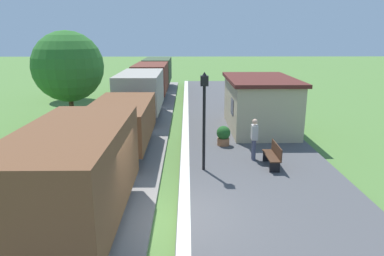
{
  "coord_description": "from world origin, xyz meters",
  "views": [
    {
      "loc": [
        0.5,
        -8.97,
        5.21
      ],
      "look_at": [
        0.69,
        4.42,
        1.65
      ],
      "focal_mm": 32.79,
      "sensor_mm": 36.0,
      "label": 1
    }
  ],
  "objects_px": {
    "freight_train": "(141,94)",
    "bench_near_hut": "(273,155)",
    "station_hut": "(259,103)",
    "bench_down_platform": "(236,103)",
    "person_waiting": "(254,138)",
    "tree_field_left": "(67,58)",
    "potted_planter": "(223,135)",
    "lamp_post_near": "(204,104)",
    "tree_trackside_far": "(68,67)"
  },
  "relations": [
    {
      "from": "station_hut",
      "to": "bench_down_platform",
      "type": "height_order",
      "value": "station_hut"
    },
    {
      "from": "bench_near_hut",
      "to": "person_waiting",
      "type": "distance_m",
      "value": 1.11
    },
    {
      "from": "bench_near_hut",
      "to": "tree_field_left",
      "type": "relative_size",
      "value": 0.28
    },
    {
      "from": "bench_near_hut",
      "to": "person_waiting",
      "type": "bearing_deg",
      "value": 126.9
    },
    {
      "from": "lamp_post_near",
      "to": "potted_planter",
      "type": "bearing_deg",
      "value": 70.91
    },
    {
      "from": "station_hut",
      "to": "potted_planter",
      "type": "distance_m",
      "value": 3.87
    },
    {
      "from": "bench_down_platform",
      "to": "person_waiting",
      "type": "bearing_deg",
      "value": -93.51
    },
    {
      "from": "freight_train",
      "to": "bench_down_platform",
      "type": "distance_m",
      "value": 6.49
    },
    {
      "from": "bench_near_hut",
      "to": "bench_down_platform",
      "type": "relative_size",
      "value": 1.0
    },
    {
      "from": "person_waiting",
      "to": "lamp_post_near",
      "type": "xyz_separation_m",
      "value": [
        -2.1,
        -1.1,
        1.62
      ]
    },
    {
      "from": "tree_trackside_far",
      "to": "tree_field_left",
      "type": "bearing_deg",
      "value": 108.48
    },
    {
      "from": "freight_train",
      "to": "tree_trackside_far",
      "type": "distance_m",
      "value": 4.58
    },
    {
      "from": "person_waiting",
      "to": "potted_planter",
      "type": "height_order",
      "value": "person_waiting"
    },
    {
      "from": "lamp_post_near",
      "to": "tree_field_left",
      "type": "height_order",
      "value": "tree_field_left"
    },
    {
      "from": "bench_down_platform",
      "to": "tree_field_left",
      "type": "xyz_separation_m",
      "value": [
        -13.08,
        5.62,
        2.65
      ]
    },
    {
      "from": "tree_trackside_far",
      "to": "tree_field_left",
      "type": "relative_size",
      "value": 1.04
    },
    {
      "from": "bench_near_hut",
      "to": "bench_down_platform",
      "type": "height_order",
      "value": "same"
    },
    {
      "from": "bench_down_platform",
      "to": "lamp_post_near",
      "type": "height_order",
      "value": "lamp_post_near"
    },
    {
      "from": "freight_train",
      "to": "tree_field_left",
      "type": "relative_size",
      "value": 6.17
    },
    {
      "from": "bench_near_hut",
      "to": "potted_planter",
      "type": "distance_m",
      "value": 3.21
    },
    {
      "from": "person_waiting",
      "to": "lamp_post_near",
      "type": "bearing_deg",
      "value": 29.33
    },
    {
      "from": "tree_field_left",
      "to": "potted_planter",
      "type": "bearing_deg",
      "value": -49.97
    },
    {
      "from": "freight_train",
      "to": "bench_near_hut",
      "type": "height_order",
      "value": "freight_train"
    },
    {
      "from": "bench_near_hut",
      "to": "potted_planter",
      "type": "bearing_deg",
      "value": 120.94
    },
    {
      "from": "lamp_post_near",
      "to": "tree_trackside_far",
      "type": "distance_m",
      "value": 11.2
    },
    {
      "from": "bench_down_platform",
      "to": "potted_planter",
      "type": "relative_size",
      "value": 1.64
    },
    {
      "from": "station_hut",
      "to": "tree_field_left",
      "type": "distance_m",
      "value": 17.36
    },
    {
      "from": "potted_planter",
      "to": "freight_train",
      "type": "bearing_deg",
      "value": 125.66
    },
    {
      "from": "station_hut",
      "to": "lamp_post_near",
      "type": "bearing_deg",
      "value": -118.45
    },
    {
      "from": "freight_train",
      "to": "potted_planter",
      "type": "relative_size",
      "value": 35.59
    },
    {
      "from": "freight_train",
      "to": "station_hut",
      "type": "relative_size",
      "value": 5.62
    },
    {
      "from": "station_hut",
      "to": "potted_planter",
      "type": "bearing_deg",
      "value": -126.48
    },
    {
      "from": "station_hut",
      "to": "tree_field_left",
      "type": "xyz_separation_m",
      "value": [
        -13.65,
        10.58,
        1.72
      ]
    },
    {
      "from": "bench_near_hut",
      "to": "tree_field_left",
      "type": "distance_m",
      "value": 21.11
    },
    {
      "from": "person_waiting",
      "to": "tree_field_left",
      "type": "xyz_separation_m",
      "value": [
        -12.47,
        15.55,
        2.18
      ]
    },
    {
      "from": "bench_near_hut",
      "to": "person_waiting",
      "type": "relative_size",
      "value": 0.88
    },
    {
      "from": "lamp_post_near",
      "to": "tree_trackside_far",
      "type": "height_order",
      "value": "tree_trackside_far"
    },
    {
      "from": "tree_trackside_far",
      "to": "bench_near_hut",
      "type": "bearing_deg",
      "value": -37.75
    },
    {
      "from": "freight_train",
      "to": "tree_field_left",
      "type": "xyz_separation_m",
      "value": [
        -6.85,
        7.23,
        1.74
      ]
    },
    {
      "from": "freight_train",
      "to": "person_waiting",
      "type": "relative_size",
      "value": 19.06
    },
    {
      "from": "tree_field_left",
      "to": "tree_trackside_far",
      "type": "bearing_deg",
      "value": -71.52
    },
    {
      "from": "bench_near_hut",
      "to": "tree_field_left",
      "type": "height_order",
      "value": "tree_field_left"
    },
    {
      "from": "potted_planter",
      "to": "bench_near_hut",
      "type": "bearing_deg",
      "value": -59.06
    },
    {
      "from": "bench_down_platform",
      "to": "station_hut",
      "type": "bearing_deg",
      "value": -83.36
    },
    {
      "from": "freight_train",
      "to": "tree_field_left",
      "type": "height_order",
      "value": "tree_field_left"
    },
    {
      "from": "freight_train",
      "to": "station_hut",
      "type": "xyz_separation_m",
      "value": [
        6.8,
        -3.35,
        0.02
      ]
    },
    {
      "from": "person_waiting",
      "to": "tree_field_left",
      "type": "height_order",
      "value": "tree_field_left"
    },
    {
      "from": "person_waiting",
      "to": "potted_planter",
      "type": "relative_size",
      "value": 1.87
    },
    {
      "from": "freight_train",
      "to": "bench_near_hut",
      "type": "distance_m",
      "value": 11.08
    },
    {
      "from": "bench_near_hut",
      "to": "lamp_post_near",
      "type": "height_order",
      "value": "lamp_post_near"
    }
  ]
}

